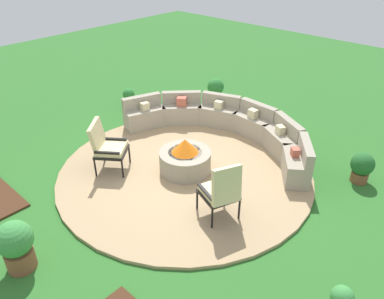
{
  "coord_description": "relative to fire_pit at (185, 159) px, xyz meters",
  "views": [
    {
      "loc": [
        4.32,
        -4.49,
        4.25
      ],
      "look_at": [
        0.0,
        0.2,
        0.45
      ],
      "focal_mm": 35.02,
      "sensor_mm": 36.0,
      "label": 1
    }
  ],
  "objects": [
    {
      "name": "ground_plane",
      "position": [
        0.0,
        0.0,
        -0.33
      ],
      "size": [
        24.0,
        24.0,
        0.0
      ],
      "primitive_type": "plane",
      "color": "#2D6B28"
    },
    {
      "name": "patio_circle",
      "position": [
        0.0,
        0.0,
        -0.3
      ],
      "size": [
        5.02,
        5.02,
        0.06
      ],
      "primitive_type": "cylinder",
      "color": "tan",
      "rests_on": "ground_plane"
    },
    {
      "name": "fire_pit",
      "position": [
        0.0,
        0.0,
        0.0
      ],
      "size": [
        1.02,
        1.02,
        0.7
      ],
      "color": "#9E937F",
      "rests_on": "patio_circle"
    },
    {
      "name": "curved_stone_bench",
      "position": [
        -0.24,
        1.6,
        0.04
      ],
      "size": [
        4.56,
        2.2,
        0.75
      ],
      "color": "#9E937F",
      "rests_on": "patio_circle"
    },
    {
      "name": "lounge_chair_front_left",
      "position": [
        -1.16,
        -1.0,
        0.27
      ],
      "size": [
        0.81,
        0.84,
        1.05
      ],
      "rotation": [
        0.0,
        0.0,
        5.36
      ],
      "color": "black",
      "rests_on": "patio_circle"
    },
    {
      "name": "lounge_chair_front_right",
      "position": [
        1.4,
        -0.62,
        0.28
      ],
      "size": [
        0.74,
        0.72,
        1.07
      ],
      "rotation": [
        0.0,
        0.0,
        7.49
      ],
      "color": "black",
      "rests_on": "patio_circle"
    },
    {
      "name": "potted_plant_0",
      "position": [
        -1.8,
        3.11,
        0.05
      ],
      "size": [
        0.46,
        0.46,
        0.69
      ],
      "color": "#A89E8E",
      "rests_on": "ground_plane"
    },
    {
      "name": "potted_plant_1",
      "position": [
        -3.3,
        1.27,
        -0.03
      ],
      "size": [
        0.32,
        0.32,
        0.54
      ],
      "color": "#605B56",
      "rests_on": "ground_plane"
    },
    {
      "name": "potted_plant_2",
      "position": [
        2.68,
        2.07,
        0.0
      ],
      "size": [
        0.44,
        0.44,
        0.61
      ],
      "color": "brown",
      "rests_on": "ground_plane"
    },
    {
      "name": "potted_plant_3",
      "position": [
        -0.06,
        -3.36,
        0.12
      ],
      "size": [
        0.52,
        0.52,
        0.81
      ],
      "color": "brown",
      "rests_on": "ground_plane"
    }
  ]
}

